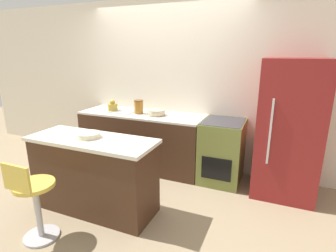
{
  "coord_description": "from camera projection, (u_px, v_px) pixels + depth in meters",
  "views": [
    {
      "loc": [
        1.64,
        -3.17,
        1.81
      ],
      "look_at": [
        0.43,
        -0.31,
        0.93
      ],
      "focal_mm": 28.0,
      "sensor_mm": 36.0,
      "label": 1
    }
  ],
  "objects": [
    {
      "name": "ground_plane",
      "position": [
        150.0,
        177.0,
        3.92
      ],
      "size": [
        14.0,
        14.0,
        0.0
      ],
      "primitive_type": "plane",
      "color": "#998466"
    },
    {
      "name": "wall_back",
      "position": [
        168.0,
        85.0,
        4.18
      ],
      "size": [
        8.0,
        0.06,
        2.6
      ],
      "color": "silver",
      "rests_on": "ground_plane"
    },
    {
      "name": "back_counter",
      "position": [
        142.0,
        140.0,
        4.22
      ],
      "size": [
        1.98,
        0.65,
        0.89
      ],
      "color": "#422819",
      "rests_on": "ground_plane"
    },
    {
      "name": "kitchen_island",
      "position": [
        94.0,
        174.0,
        3.03
      ],
      "size": [
        1.48,
        0.57,
        0.88
      ],
      "color": "#422819",
      "rests_on": "ground_plane"
    },
    {
      "name": "oven_range",
      "position": [
        222.0,
        151.0,
        3.73
      ],
      "size": [
        0.57,
        0.66,
        0.89
      ],
      "color": "olive",
      "rests_on": "ground_plane"
    },
    {
      "name": "refrigerator",
      "position": [
        288.0,
        129.0,
        3.28
      ],
      "size": [
        0.75,
        0.73,
        1.74
      ],
      "color": "maroon",
      "rests_on": "ground_plane"
    },
    {
      "name": "stool_chair",
      "position": [
        34.0,
        201.0,
        2.52
      ],
      "size": [
        0.38,
        0.38,
        0.86
      ],
      "color": "#B7B7BC",
      "rests_on": "ground_plane"
    },
    {
      "name": "kettle",
      "position": [
        113.0,
        106.0,
        4.24
      ],
      "size": [
        0.16,
        0.16,
        0.18
      ],
      "color": "#B29333",
      "rests_on": "back_counter"
    },
    {
      "name": "mixing_bowl",
      "position": [
        157.0,
        112.0,
        3.95
      ],
      "size": [
        0.26,
        0.26,
        0.08
      ],
      "color": "#C1B28E",
      "rests_on": "back_counter"
    },
    {
      "name": "canister_jar",
      "position": [
        139.0,
        107.0,
        4.05
      ],
      "size": [
        0.14,
        0.14,
        0.2
      ],
      "color": "#9E6623",
      "rests_on": "back_counter"
    },
    {
      "name": "fruit_bowl",
      "position": [
        89.0,
        135.0,
        2.93
      ],
      "size": [
        0.26,
        0.26,
        0.06
      ],
      "color": "beige",
      "rests_on": "kitchen_island"
    }
  ]
}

